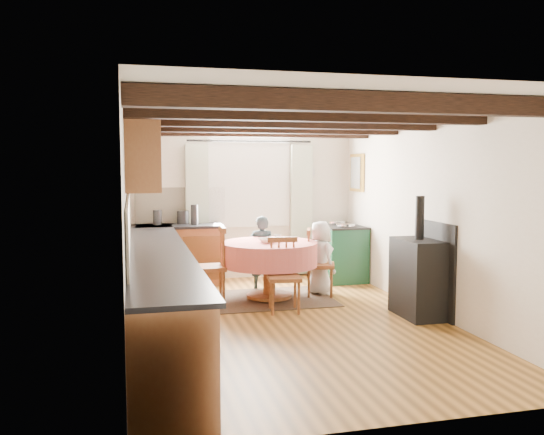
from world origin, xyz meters
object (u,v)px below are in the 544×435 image
object	(u,v)px
aga_range	(340,252)
chair_right	(320,263)
chair_left	(209,265)
cup	(278,238)
child_far	(262,252)
child_right	(320,258)
cast_iron_stove	(419,257)
chair_near	(284,275)
dining_table	(269,271)

from	to	relation	value
aga_range	chair_right	bearing A→B (deg)	-123.21
chair_left	cup	size ratio (longest dim) A/B	10.26
chair_right	child_far	xyz separation A→B (m)	(-0.69, 0.64, 0.07)
child_right	cast_iron_stove	bearing A→B (deg)	-168.97
aga_range	cast_iron_stove	bearing A→B (deg)	-87.33
chair_left	cup	distance (m)	1.00
chair_right	child_right	distance (m)	0.12
chair_left	chair_right	size ratio (longest dim) A/B	1.08
chair_near	child_far	bearing A→B (deg)	96.47
child_right	aga_range	bearing A→B (deg)	-51.70
dining_table	chair_left	distance (m)	0.82
chair_right	cup	distance (m)	0.70
chair_left	child_right	bearing A→B (deg)	95.90
dining_table	child_right	world-z (taller)	child_right
child_far	aga_range	bearing A→B (deg)	-147.21
dining_table	chair_near	xyz separation A→B (m)	(0.02, -0.71, 0.07)
cup	chair_near	bearing A→B (deg)	-98.53
dining_table	cup	size ratio (longest dim) A/B	13.10
chair_near	child_far	distance (m)	1.37
dining_table	chair_right	distance (m)	0.74
aga_range	cup	size ratio (longest dim) A/B	9.75
chair_left	child_far	world-z (taller)	child_far
chair_left	chair_near	bearing A→B (deg)	51.19
child_far	child_right	bearing A→B (deg)	159.97
dining_table	cast_iron_stove	distance (m)	2.03
chair_left	cast_iron_stove	xyz separation A→B (m)	(2.34, -1.30, 0.22)
child_far	child_right	distance (m)	0.90
aga_range	cast_iron_stove	xyz separation A→B (m)	(0.11, -2.36, 0.28)
child_right	cup	distance (m)	0.71
aga_range	cup	bearing A→B (deg)	-142.07
cast_iron_stove	child_far	world-z (taller)	cast_iron_stove
chair_near	chair_right	xyz separation A→B (m)	(0.71, 0.72, 0.01)
child_far	chair_right	bearing A→B (deg)	153.53
child_right	dining_table	bearing A→B (deg)	81.86
child_right	child_far	bearing A→B (deg)	36.53
aga_range	child_far	distance (m)	1.44
child_right	chair_left	bearing A→B (deg)	77.02
chair_left	aga_range	bearing A→B (deg)	117.06
chair_left	chair_right	distance (m)	1.55
chair_near	aga_range	world-z (taller)	chair_near
cast_iron_stove	cup	distance (m)	1.95
chair_near	child_right	size ratio (longest dim) A/B	0.89
chair_left	child_far	size ratio (longest dim) A/B	0.94
chair_near	aga_range	distance (m)	2.26
aga_range	dining_table	bearing A→B (deg)	-143.18
chair_right	child_right	bearing A→B (deg)	-0.09
child_far	cup	distance (m)	0.67
chair_left	child_far	bearing A→B (deg)	128.86
cast_iron_stove	chair_left	bearing A→B (deg)	150.92
chair_near	cup	world-z (taller)	chair_near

